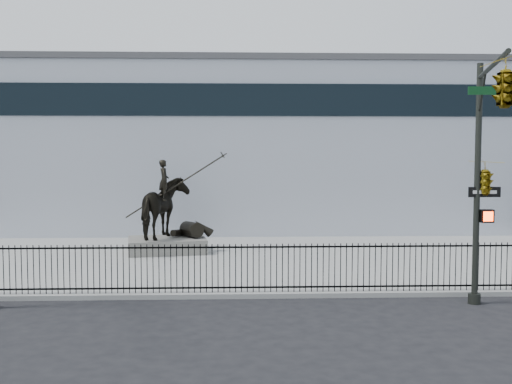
{
  "coord_description": "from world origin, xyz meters",
  "views": [
    {
      "loc": [
        -0.07,
        -16.88,
        4.51
      ],
      "look_at": [
        0.78,
        6.0,
        2.91
      ],
      "focal_mm": 42.0,
      "sensor_mm": 36.0,
      "label": 1
    }
  ],
  "objects": [
    {
      "name": "equestrian_statue",
      "position": [
        -2.88,
        8.64,
        2.03
      ],
      "size": [
        4.11,
        2.9,
        3.52
      ],
      "rotation": [
        0.0,
        0.0,
        0.17
      ],
      "color": "black",
      "rests_on": "statue_plinth"
    },
    {
      "name": "statue_plinth",
      "position": [
        -2.94,
        8.63,
        0.45
      ],
      "size": [
        3.57,
        2.74,
        0.61
      ],
      "primitive_type": "cube",
      "rotation": [
        0.0,
        0.0,
        0.17
      ],
      "color": "#5B5953",
      "rests_on": "plaza"
    },
    {
      "name": "picket_fence",
      "position": [
        0.0,
        1.25,
        0.9
      ],
      "size": [
        22.1,
        0.1,
        1.5
      ],
      "color": "black",
      "rests_on": "plaza"
    },
    {
      "name": "plaza",
      "position": [
        0.0,
        7.0,
        0.07
      ],
      "size": [
        30.0,
        12.0,
        0.15
      ],
      "primitive_type": "cube",
      "color": "gray",
      "rests_on": "ground"
    },
    {
      "name": "ground",
      "position": [
        0.0,
        0.0,
        0.0
      ],
      "size": [
        120.0,
        120.0,
        0.0
      ],
      "primitive_type": "plane",
      "color": "black",
      "rests_on": "ground"
    },
    {
      "name": "traffic_signal_right",
      "position": [
        6.47,
        -2.0,
        4.85
      ],
      "size": [
        2.17,
        6.86,
        7.0
      ],
      "color": "black",
      "rests_on": "ground"
    },
    {
      "name": "building",
      "position": [
        0.0,
        20.0,
        4.5
      ],
      "size": [
        44.0,
        14.0,
        9.0
      ],
      "primitive_type": "cube",
      "color": "silver",
      "rests_on": "ground"
    }
  ]
}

